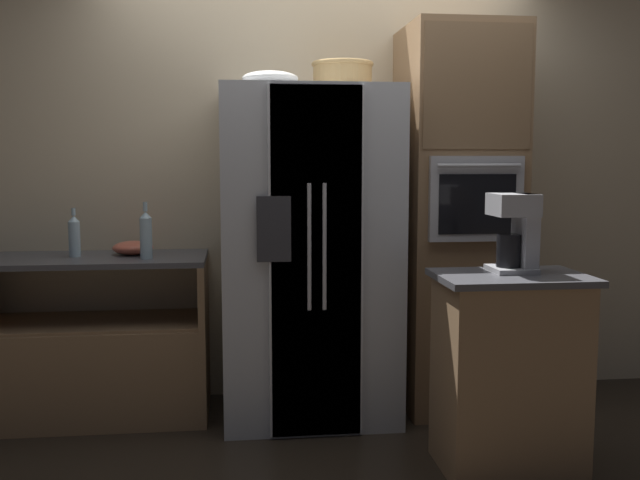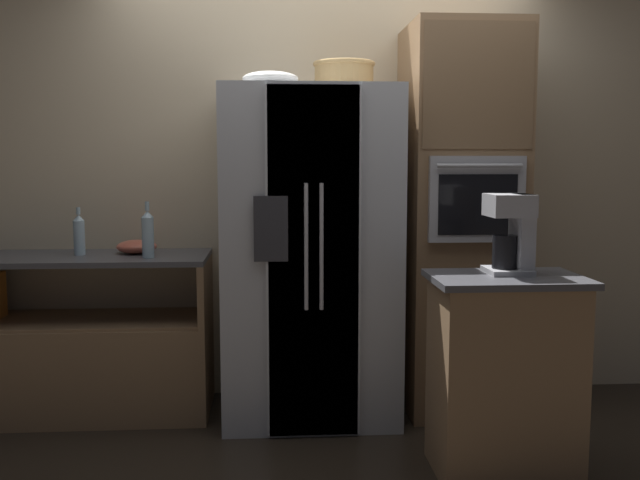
% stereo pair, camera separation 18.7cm
% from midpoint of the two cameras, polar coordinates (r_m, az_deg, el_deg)
% --- Properties ---
extents(ground_plane, '(20.00, 20.00, 0.00)m').
position_cam_midpoint_polar(ground_plane, '(4.12, -0.70, -13.75)').
color(ground_plane, black).
extents(wall_back, '(12.00, 0.06, 2.80)m').
position_cam_midpoint_polar(wall_back, '(4.30, -1.35, 6.16)').
color(wall_back, beige).
rests_on(wall_back, ground_plane).
extents(counter_left, '(1.35, 0.57, 0.90)m').
position_cam_midpoint_polar(counter_left, '(4.22, -19.74, -9.04)').
color(counter_left, '#93704C').
rests_on(counter_left, ground_plane).
extents(refrigerator, '(0.94, 0.78, 1.80)m').
position_cam_midpoint_polar(refrigerator, '(3.92, -2.27, -1.18)').
color(refrigerator, silver).
rests_on(refrigerator, ground_plane).
extents(wall_oven, '(0.61, 0.70, 2.16)m').
position_cam_midpoint_polar(wall_oven, '(4.11, 9.56, 1.61)').
color(wall_oven, '#93704C').
rests_on(wall_oven, ground_plane).
extents(island_counter, '(0.67, 0.47, 0.91)m').
position_cam_midpoint_polar(island_counter, '(3.40, 13.32, -10.23)').
color(island_counter, '#93704C').
rests_on(island_counter, ground_plane).
extents(wicker_basket, '(0.34, 0.34, 0.15)m').
position_cam_midpoint_polar(wicker_basket, '(4.00, 0.43, 13.09)').
color(wicker_basket, tan).
rests_on(wicker_basket, refrigerator).
extents(fruit_bowl, '(0.30, 0.30, 0.08)m').
position_cam_midpoint_polar(fruit_bowl, '(3.84, -5.43, 12.73)').
color(fruit_bowl, white).
rests_on(fruit_bowl, refrigerator).
extents(bottle_tall, '(0.06, 0.06, 0.30)m').
position_cam_midpoint_polar(bottle_tall, '(3.91, -15.09, 0.42)').
color(bottle_tall, silver).
rests_on(bottle_tall, counter_left).
extents(bottle_short, '(0.06, 0.06, 0.26)m').
position_cam_midpoint_polar(bottle_short, '(4.13, -20.30, 0.33)').
color(bottle_short, silver).
rests_on(bottle_short, counter_left).
extents(mixing_bowl, '(0.22, 0.22, 0.08)m').
position_cam_midpoint_polar(mixing_bowl, '(4.12, -16.00, -0.60)').
color(mixing_bowl, '#DB664C').
rests_on(mixing_bowl, counter_left).
extents(coffee_maker, '(0.19, 0.21, 0.36)m').
position_cam_midpoint_polar(coffee_maker, '(3.35, 13.95, 0.85)').
color(coffee_maker, '#B2B2B7').
rests_on(coffee_maker, island_counter).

